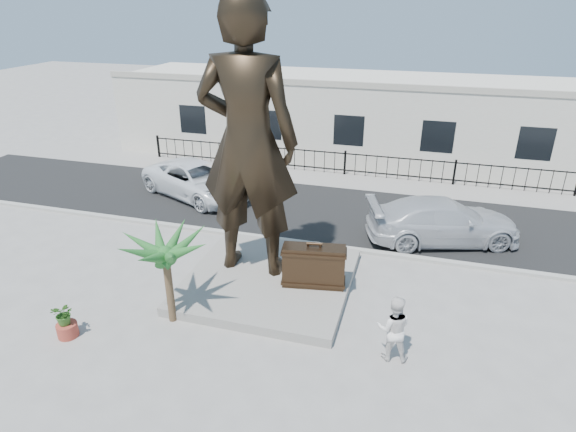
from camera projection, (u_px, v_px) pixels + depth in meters
name	position (u px, v px, depth m)	size (l,w,h in m)	color
ground	(269.00, 313.00, 14.35)	(100.00, 100.00, 0.00)	#9E9991
street	(325.00, 209.00, 21.34)	(40.00, 7.00, 0.01)	black
curb	(306.00, 243.00, 18.25)	(40.00, 0.25, 0.12)	#A5A399
far_sidewalk	(342.00, 179.00, 24.83)	(40.00, 2.50, 0.02)	#9E9991
plinth	(269.00, 280.00, 15.72)	(5.20, 5.20, 0.30)	gray
fence	(345.00, 164.00, 25.29)	(22.00, 0.10, 1.20)	black
building	(359.00, 116.00, 28.30)	(28.00, 7.00, 4.40)	silver
statue	(248.00, 142.00, 14.48)	(3.14, 2.06, 8.61)	black
suitcase	(314.00, 266.00, 14.92)	(1.92, 0.61, 1.35)	#322215
tourist	(393.00, 328.00, 12.21)	(0.89, 0.69, 1.83)	white
car_white	(197.00, 180.00, 22.46)	(2.64, 5.72, 1.59)	white
car_silver	(443.00, 221.00, 18.25)	(2.33, 5.72, 1.66)	silver
worker	(239.00, 157.00, 25.62)	(1.02, 0.59, 1.58)	#FF630D
palm_tree	(173.00, 320.00, 14.04)	(1.80, 1.80, 3.20)	#215D23
planter	(68.00, 330.00, 13.29)	(0.56, 0.56, 0.40)	#A43A2B
shrub	(64.00, 314.00, 13.07)	(0.59, 0.52, 0.66)	#31601F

